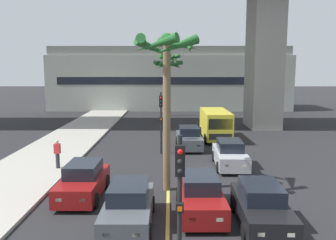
# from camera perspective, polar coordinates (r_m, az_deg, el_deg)

# --- Properties ---
(sidewalk_left) EXTENTS (4.80, 80.00, 0.15)m
(sidewalk_left) POSITION_cam_1_polar(r_m,az_deg,el_deg) (19.50, -24.54, -9.49)
(sidewalk_left) COLOR #ADA89E
(sidewalk_left) RESTS_ON ground
(lane_stripe_center) EXTENTS (0.14, 56.00, 0.01)m
(lane_stripe_center) POSITION_cam_1_polar(r_m,az_deg,el_deg) (25.46, 0.14, -4.77)
(lane_stripe_center) COLOR #DBCC4C
(lane_stripe_center) RESTS_ON ground
(pier_building_backdrop) EXTENTS (32.99, 8.04, 8.62)m
(pier_building_backdrop) POSITION_cam_1_polar(r_m,az_deg,el_deg) (50.83, 0.25, 6.68)
(pier_building_backdrop) COLOR #ADB2A8
(pier_building_backdrop) RESTS_ON ground
(car_queue_front) EXTENTS (1.91, 4.14, 1.56)m
(car_queue_front) POSITION_cam_1_polar(r_m,az_deg,el_deg) (25.83, 3.42, -2.96)
(car_queue_front) COLOR #4C5156
(car_queue_front) RESTS_ON ground
(car_queue_second) EXTENTS (1.86, 4.11, 1.56)m
(car_queue_second) POSITION_cam_1_polar(r_m,az_deg,el_deg) (16.73, -13.47, -9.56)
(car_queue_second) COLOR maroon
(car_queue_second) RESTS_ON ground
(car_queue_third) EXTENTS (1.90, 4.13, 1.56)m
(car_queue_third) POSITION_cam_1_polar(r_m,az_deg,el_deg) (21.34, 9.94, -5.52)
(car_queue_third) COLOR #B7BABF
(car_queue_third) RESTS_ON ground
(car_queue_fourth) EXTENTS (1.89, 4.13, 1.56)m
(car_queue_fourth) POSITION_cam_1_polar(r_m,az_deg,el_deg) (14.61, 5.21, -12.05)
(car_queue_fourth) COLOR maroon
(car_queue_fourth) RESTS_ON ground
(car_queue_fifth) EXTENTS (1.86, 4.11, 1.56)m
(car_queue_fifth) POSITION_cam_1_polar(r_m,az_deg,el_deg) (13.59, -6.37, -13.67)
(car_queue_fifth) COLOR #4C5156
(car_queue_fifth) RESTS_ON ground
(car_queue_sixth) EXTENTS (1.92, 4.15, 1.56)m
(car_queue_sixth) POSITION_cam_1_polar(r_m,az_deg,el_deg) (13.96, 14.76, -13.31)
(car_queue_sixth) COLOR black
(car_queue_sixth) RESTS_ON ground
(delivery_van) EXTENTS (2.25, 5.29, 2.36)m
(delivery_van) POSITION_cam_1_polar(r_m,az_deg,el_deg) (29.05, 7.64, -0.61)
(delivery_van) COLOR yellow
(delivery_van) RESTS_ON ground
(traffic_light_median_near) EXTENTS (0.24, 0.37, 4.20)m
(traffic_light_median_near) POSITION_cam_1_polar(r_m,az_deg,el_deg) (8.94, 1.90, -11.93)
(traffic_light_median_near) COLOR black
(traffic_light_median_near) RESTS_ON ground
(traffic_light_median_far) EXTENTS (0.24, 0.37, 4.20)m
(traffic_light_median_far) POSITION_cam_1_polar(r_m,az_deg,el_deg) (23.70, -1.15, 0.90)
(traffic_light_median_far) COLOR black
(traffic_light_median_far) RESTS_ON ground
(palm_tree_near_median) EXTENTS (3.13, 3.23, 7.37)m
(palm_tree_near_median) POSITION_cam_1_polar(r_m,az_deg,el_deg) (16.35, -0.25, 9.04)
(palm_tree_near_median) COLOR brown
(palm_tree_near_median) RESTS_ON ground
(palm_tree_mid_median) EXTENTS (2.71, 2.68, 7.49)m
(palm_tree_mid_median) POSITION_cam_1_polar(r_m,az_deg,el_deg) (42.43, 0.18, 8.83)
(palm_tree_mid_median) COLOR brown
(palm_tree_mid_median) RESTS_ON ground
(palm_tree_far_median) EXTENTS (3.15, 3.17, 6.64)m
(palm_tree_far_median) POSITION_cam_1_polar(r_m,az_deg,el_deg) (37.06, 0.04, 8.03)
(palm_tree_far_median) COLOR brown
(palm_tree_far_median) RESTS_ON ground
(pedestrian_mid_block) EXTENTS (0.34, 0.22, 1.62)m
(pedestrian_mid_block) POSITION_cam_1_polar(r_m,az_deg,el_deg) (21.13, -17.38, -5.16)
(pedestrian_mid_block) COLOR #2D2D38
(pedestrian_mid_block) RESTS_ON sidewalk_left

